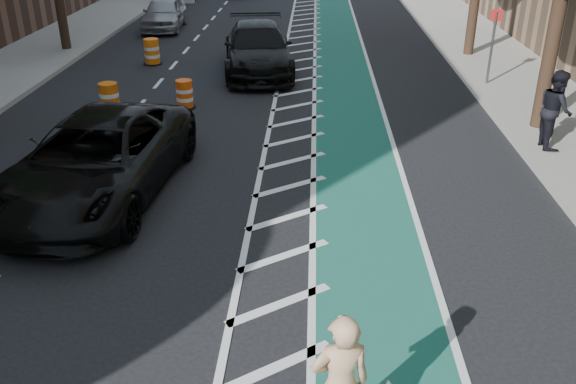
{
  "coord_description": "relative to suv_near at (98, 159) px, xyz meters",
  "views": [
    {
      "loc": [
        1.96,
        -7.61,
        5.66
      ],
      "look_at": [
        1.56,
        1.71,
        1.1
      ],
      "focal_mm": 38.0,
      "sensor_mm": 36.0,
      "label": 1
    }
  ],
  "objects": [
    {
      "name": "ground",
      "position": [
        2.4,
        -3.62,
        -0.82
      ],
      "size": [
        120.0,
        120.0,
        0.0
      ],
      "primitive_type": "plane",
      "color": "black",
      "rests_on": "ground"
    },
    {
      "name": "bike_lane",
      "position": [
        5.4,
        6.38,
        -0.82
      ],
      "size": [
        2.0,
        90.0,
        0.01
      ],
      "primitive_type": "cube",
      "color": "#185546",
      "rests_on": "ground"
    },
    {
      "name": "buffer_strip",
      "position": [
        3.9,
        6.38,
        -0.82
      ],
      "size": [
        1.4,
        90.0,
        0.01
      ],
      "primitive_type": "cube",
      "color": "silver",
      "rests_on": "ground"
    },
    {
      "name": "sidewalk_right",
      "position": [
        11.9,
        6.38,
        -0.75
      ],
      "size": [
        5.0,
        90.0,
        0.15
      ],
      "primitive_type": "cube",
      "color": "gray",
      "rests_on": "ground"
    },
    {
      "name": "curb_right",
      "position": [
        9.45,
        6.38,
        -0.74
      ],
      "size": [
        0.12,
        90.0,
        0.16
      ],
      "primitive_type": "cube",
      "color": "gray",
      "rests_on": "ground"
    },
    {
      "name": "curb_left",
      "position": [
        -4.65,
        6.38,
        -0.74
      ],
      "size": [
        0.12,
        90.0,
        0.16
      ],
      "primitive_type": "cube",
      "color": "gray",
      "rests_on": "ground"
    },
    {
      "name": "sign_post",
      "position": [
        10.0,
        8.38,
        0.53
      ],
      "size": [
        0.35,
        0.08,
        2.47
      ],
      "color": "#4C4C4C",
      "rests_on": "ground"
    },
    {
      "name": "suv_near",
      "position": [
        0.0,
        0.0,
        0.0
      ],
      "size": [
        3.25,
        6.14,
        1.64
      ],
      "primitive_type": "imported",
      "rotation": [
        0.0,
        0.0,
        -0.09
      ],
      "color": "black",
      "rests_on": "ground"
    },
    {
      "name": "suv_far",
      "position": [
        2.4,
        10.03,
        -0.0
      ],
      "size": [
        2.95,
        5.88,
        1.64
      ],
      "primitive_type": "imported",
      "rotation": [
        0.0,
        0.0,
        0.12
      ],
      "color": "black",
      "rests_on": "ground"
    },
    {
      "name": "car_silver",
      "position": [
        -2.61,
        17.47,
        -0.1
      ],
      "size": [
        1.92,
        4.31,
        1.44
      ],
      "primitive_type": "imported",
      "rotation": [
        0.0,
        0.0,
        0.05
      ],
      "color": "#A1A1A6",
      "rests_on": "ground"
    },
    {
      "name": "pedestrian",
      "position": [
        10.1,
        2.82,
        0.27
      ],
      "size": [
        0.72,
        0.92,
        1.88
      ],
      "primitive_type": "imported",
      "rotation": [
        0.0,
        0.0,
        1.56
      ],
      "color": "black",
      "rests_on": "sidewalk_right"
    },
    {
      "name": "barrel_a",
      "position": [
        -1.4,
        5.17,
        -0.39
      ],
      "size": [
        0.67,
        0.67,
        0.92
      ],
      "color": "#D65D0B",
      "rests_on": "ground"
    },
    {
      "name": "barrel_b",
      "position": [
        0.6,
        5.88,
        -0.43
      ],
      "size": [
        0.61,
        0.61,
        0.83
      ],
      "color": "#F14F0C",
      "rests_on": "ground"
    },
    {
      "name": "barrel_c",
      "position": [
        -1.6,
        10.92,
        -0.38
      ],
      "size": [
        0.69,
        0.69,
        0.93
      ],
      "color": "orange",
      "rests_on": "ground"
    }
  ]
}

